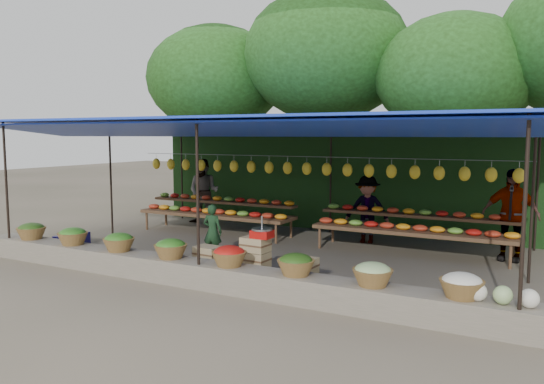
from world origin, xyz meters
The scene contains 16 objects.
ground centered at (0.00, 0.00, 0.00)m, with size 60.00×60.00×0.00m, color brown.
stone_curb centered at (0.00, -2.75, 0.20)m, with size 10.60×0.55×0.40m, color #676453.
stall_canopy centered at (0.00, 0.07, 2.67)m, with size 10.80×6.60×2.82m.
produce_baskets centered at (-0.10, -2.75, 0.56)m, with size 8.98×0.58×0.34m.
netting_backdrop centered at (0.00, 3.15, 1.25)m, with size 10.60×0.06×2.50m, color #1C4017.
tree_row centered at (0.50, 6.09, 4.70)m, with size 16.51×5.50×7.12m.
fruit_table_left centered at (-2.49, 1.35, 0.61)m, with size 4.21×0.95×0.93m.
fruit_table_right centered at (2.51, 1.35, 0.61)m, with size 4.21×0.95×0.93m.
crate_counter centered at (0.57, -2.07, 0.31)m, with size 2.37×0.37×0.77m.
weighing_scale centered at (0.73, -2.07, 0.86)m, with size 0.36×0.36×0.38m.
vendor_seated centered at (-0.99, -1.05, 0.56)m, with size 0.41×0.27×1.13m, color #1B3B1F.
customer_left centered at (-3.64, 2.40, 0.92)m, with size 0.90×0.70×1.85m, color slate.
customer_mid centered at (1.28, 2.01, 0.79)m, with size 1.02×0.59×1.58m, color slate.
customer_right centered at (4.37, 1.63, 0.93)m, with size 1.09×0.45×1.86m, color slate.
blue_crate_front centered at (-4.30, -1.84, 0.15)m, with size 0.51×0.37×0.31m, color navy.
blue_crate_back centered at (-4.51, -1.42, 0.15)m, with size 0.50×0.36×0.30m, color navy.
Camera 1 is at (5.08, -9.87, 2.53)m, focal length 35.00 mm.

